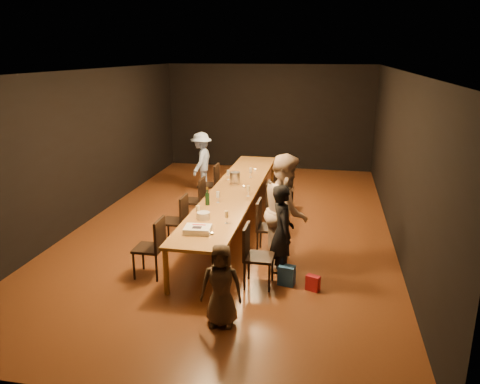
% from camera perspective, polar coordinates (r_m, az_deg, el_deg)
% --- Properties ---
extents(ground, '(10.00, 10.00, 0.00)m').
position_cam_1_polar(ground, '(9.38, -0.63, -4.04)').
color(ground, '#472311').
rests_on(ground, ground).
extents(room_shell, '(6.04, 10.04, 3.02)m').
position_cam_1_polar(room_shell, '(8.86, -0.67, 8.63)').
color(room_shell, black).
rests_on(room_shell, ground).
extents(table, '(0.90, 6.00, 0.75)m').
position_cam_1_polar(table, '(9.15, -0.64, 0.07)').
color(table, olive).
rests_on(table, ground).
extents(chair_right_0, '(0.42, 0.42, 0.93)m').
position_cam_1_polar(chair_right_0, '(6.88, 2.32, -7.83)').
color(chair_right_0, black).
rests_on(chair_right_0, ground).
extents(chair_right_1, '(0.42, 0.42, 0.93)m').
position_cam_1_polar(chair_right_1, '(7.98, 3.63, -4.31)').
color(chair_right_1, black).
rests_on(chair_right_1, ground).
extents(chair_right_2, '(0.42, 0.42, 0.93)m').
position_cam_1_polar(chair_right_2, '(9.10, 4.62, -1.64)').
color(chair_right_2, black).
rests_on(chair_right_2, ground).
extents(chair_right_3, '(0.42, 0.42, 0.93)m').
position_cam_1_polar(chair_right_3, '(10.24, 5.38, 0.43)').
color(chair_right_3, black).
rests_on(chair_right_3, ground).
extents(chair_left_0, '(0.42, 0.42, 0.93)m').
position_cam_1_polar(chair_left_0, '(7.30, -11.07, -6.64)').
color(chair_left_0, black).
rests_on(chair_left_0, ground).
extents(chair_left_1, '(0.42, 0.42, 0.93)m').
position_cam_1_polar(chair_left_1, '(8.35, -8.04, -3.48)').
color(chair_left_1, black).
rests_on(chair_left_1, ground).
extents(chair_left_2, '(0.42, 0.42, 0.93)m').
position_cam_1_polar(chair_left_2, '(9.43, -5.71, -1.02)').
color(chair_left_2, black).
rests_on(chair_left_2, ground).
extents(chair_left_3, '(0.42, 0.42, 0.93)m').
position_cam_1_polar(chair_left_3, '(10.53, -3.86, 0.92)').
color(chair_left_3, black).
rests_on(chair_left_3, ground).
extents(woman_birthday, '(0.51, 0.62, 1.48)m').
position_cam_1_polar(woman_birthday, '(7.04, 5.17, -4.90)').
color(woman_birthday, black).
rests_on(woman_birthday, ground).
extents(woman_tan, '(0.77, 0.95, 1.83)m').
position_cam_1_polar(woman_tan, '(7.42, 5.59, -2.30)').
color(woman_tan, '#CBAF98').
rests_on(woman_tan, ground).
extents(man_blue, '(0.58, 0.96, 1.45)m').
position_cam_1_polar(man_blue, '(11.65, -4.73, 3.75)').
color(man_blue, '#98B5EC').
rests_on(man_blue, ground).
extents(child, '(0.55, 0.38, 1.08)m').
position_cam_1_polar(child, '(5.93, -2.29, -11.30)').
color(child, '#433425').
rests_on(child, ground).
extents(gift_bag_red, '(0.22, 0.17, 0.23)m').
position_cam_1_polar(gift_bag_red, '(6.97, 8.88, -10.90)').
color(gift_bag_red, red).
rests_on(gift_bag_red, ground).
extents(gift_bag_blue, '(0.27, 0.20, 0.30)m').
position_cam_1_polar(gift_bag_blue, '(7.06, 5.70, -10.06)').
color(gift_bag_blue, '#265AA7').
rests_on(gift_bag_blue, ground).
extents(birthday_cake, '(0.41, 0.34, 0.09)m').
position_cam_1_polar(birthday_cake, '(6.98, -5.18, -4.57)').
color(birthday_cake, white).
rests_on(birthday_cake, table).
extents(plate_stack, '(0.27, 0.27, 0.12)m').
position_cam_1_polar(plate_stack, '(7.51, -4.49, -2.90)').
color(plate_stack, silver).
rests_on(plate_stack, table).
extents(champagne_bottle, '(0.10, 0.10, 0.32)m').
position_cam_1_polar(champagne_bottle, '(8.17, -4.01, -0.50)').
color(champagne_bottle, black).
rests_on(champagne_bottle, table).
extents(ice_bucket, '(0.26, 0.26, 0.23)m').
position_cam_1_polar(ice_bucket, '(9.53, -0.60, 1.77)').
color(ice_bucket, silver).
rests_on(ice_bucket, table).
extents(wineglass_0, '(0.06, 0.06, 0.21)m').
position_cam_1_polar(wineglass_0, '(7.56, -5.15, -2.41)').
color(wineglass_0, beige).
rests_on(wineglass_0, table).
extents(wineglass_1, '(0.06, 0.06, 0.21)m').
position_cam_1_polar(wineglass_1, '(7.29, -1.66, -3.09)').
color(wineglass_1, beige).
rests_on(wineglass_1, table).
extents(wineglass_2, '(0.06, 0.06, 0.21)m').
position_cam_1_polar(wineglass_2, '(8.30, -2.71, -0.62)').
color(wineglass_2, silver).
rests_on(wineglass_2, table).
extents(wineglass_3, '(0.06, 0.06, 0.21)m').
position_cam_1_polar(wineglass_3, '(8.66, 1.00, 0.13)').
color(wineglass_3, beige).
rests_on(wineglass_3, table).
extents(wineglass_4, '(0.06, 0.06, 0.21)m').
position_cam_1_polar(wineglass_4, '(9.78, -1.45, 2.08)').
color(wineglass_4, silver).
rests_on(wineglass_4, table).
extents(wineglass_5, '(0.06, 0.06, 0.21)m').
position_cam_1_polar(wineglass_5, '(9.98, 1.31, 2.38)').
color(wineglass_5, silver).
rests_on(wineglass_5, table).
extents(tealight_near, '(0.05, 0.05, 0.03)m').
position_cam_1_polar(tealight_near, '(6.89, -3.43, -5.10)').
color(tealight_near, '#B2B7B2').
rests_on(tealight_near, table).
extents(tealight_mid, '(0.05, 0.05, 0.03)m').
position_cam_1_polar(tealight_mid, '(9.25, 0.45, 0.66)').
color(tealight_mid, '#B2B7B2').
rests_on(tealight_mid, table).
extents(tealight_far, '(0.05, 0.05, 0.03)m').
position_cam_1_polar(tealight_far, '(10.60, 1.85, 2.73)').
color(tealight_far, '#B2B7B2').
rests_on(tealight_far, table).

